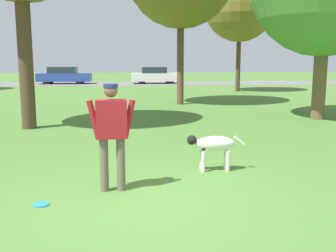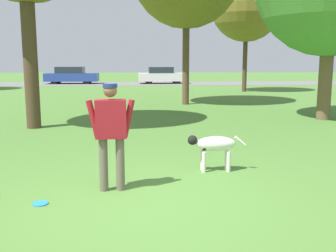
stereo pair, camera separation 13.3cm
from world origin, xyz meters
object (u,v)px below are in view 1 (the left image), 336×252
tree_far_right (240,6)px  dog (213,145)px  frisbee (41,204)px  parked_car_blue (64,76)px  parked_car_white (155,75)px  person (112,128)px

tree_far_right → dog: bearing=-106.3°
frisbee → parked_car_blue: size_ratio=0.05×
tree_far_right → parked_car_blue: 16.14m
tree_far_right → parked_car_white: 11.17m
person → parked_car_white: bearing=82.5°
frisbee → parked_car_white: (3.13, 28.30, 0.68)m
dog → parked_car_white: bearing=-92.4°
frisbee → parked_car_blue: (-4.49, 28.59, 0.68)m
parked_car_blue → parked_car_white: 7.63m
tree_far_right → person: bearing=-110.3°
frisbee → tree_far_right: tree_far_right is taller
person → frisbee: size_ratio=7.59×
person → parked_car_blue: (-5.44, 28.06, -0.26)m
person → frisbee: 1.44m
frisbee → tree_far_right: (7.88, 19.27, 5.25)m
parked_car_blue → parked_car_white: size_ratio=1.09×
person → tree_far_right: 20.44m
parked_car_white → person: bearing=-96.9°
parked_car_blue → parked_car_white: (7.62, -0.29, -0.01)m
dog → frisbee: (-2.66, -1.47, -0.46)m
dog → parked_car_blue: parked_car_blue is taller
person → dog: 2.02m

